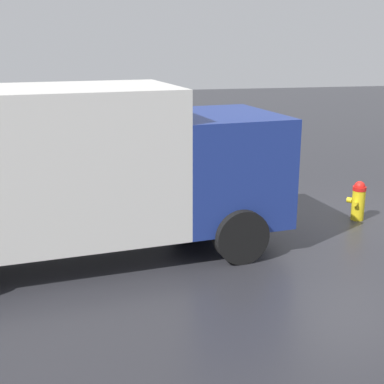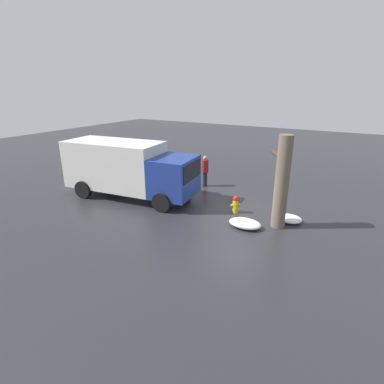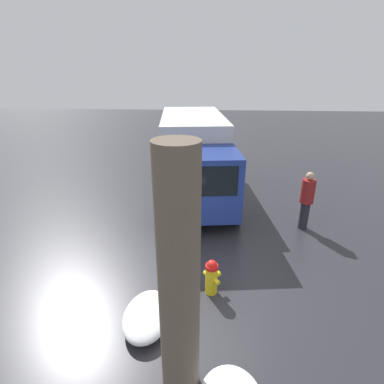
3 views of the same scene
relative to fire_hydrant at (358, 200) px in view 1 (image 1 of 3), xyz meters
The scene contains 4 objects.
ground_plane 0.41m from the fire_hydrant, 132.19° to the left, with size 60.00×60.00×0.00m, color #28282D.
fire_hydrant is the anchor object (origin of this frame).
delivery_truck 5.76m from the fire_hydrant, ahead, with size 7.01×3.17×2.81m.
pedestrian 4.07m from the fire_hydrant, 42.42° to the right, with size 0.38×0.38×1.76m.
Camera 1 is at (5.49, 9.32, 3.50)m, focal length 50.00 mm.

